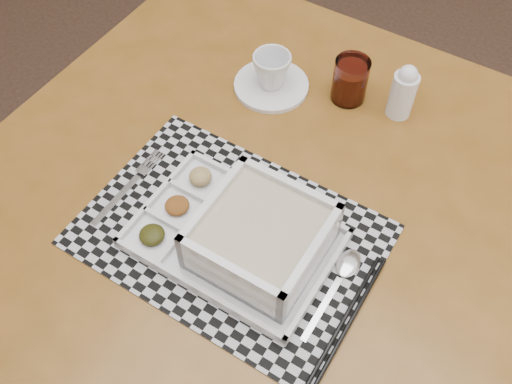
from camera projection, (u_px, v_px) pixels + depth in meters
floor at (324, 374)px, 1.57m from camera, size 5.00×5.00×0.00m
dining_table at (263, 214)px, 1.06m from camera, size 1.06×1.06×0.77m
placemat at (230, 235)px, 0.94m from camera, size 0.49×0.35×0.00m
serving_tray at (253, 238)px, 0.89m from camera, size 0.33×0.23×0.09m
fork at (130, 185)px, 1.00m from camera, size 0.02×0.19×0.00m
spoon at (345, 270)px, 0.90m from camera, size 0.04×0.18×0.01m
chopsticks at (348, 320)px, 0.85m from camera, size 0.03×0.24×0.01m
saucer at (271, 86)px, 1.14m from camera, size 0.15×0.15×0.01m
cup at (272, 70)px, 1.11m from camera, size 0.08×0.08×0.07m
juice_glass at (350, 82)px, 1.10m from camera, size 0.07×0.07×0.09m
creamer_bottle at (403, 92)px, 1.06m from camera, size 0.05×0.05×0.12m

